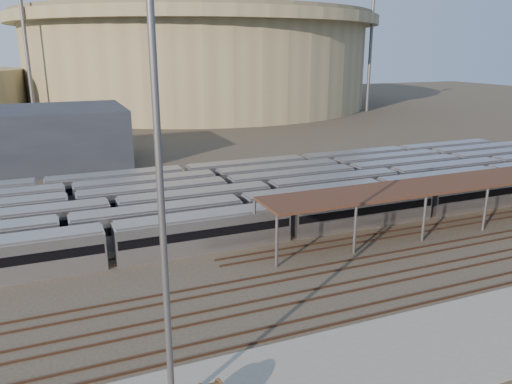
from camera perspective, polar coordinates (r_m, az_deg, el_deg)
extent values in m
plane|color=#383026|center=(50.21, 11.36, -7.47)|extent=(420.00, 420.00, 0.00)
cube|color=gray|center=(36.97, 17.99, -17.00)|extent=(50.00, 9.00, 0.20)
cube|color=silver|center=(54.32, 3.69, -3.29)|extent=(112.00, 2.90, 3.60)
cube|color=silver|center=(56.53, -1.64, -2.48)|extent=(112.00, 2.90, 3.60)
cube|color=silver|center=(62.13, 1.49, -0.75)|extent=(112.00, 2.90, 3.60)
cube|color=silver|center=(64.45, -3.34, -0.15)|extent=(112.00, 2.90, 3.60)
cube|color=silver|center=(68.25, -4.60, 0.76)|extent=(112.00, 2.90, 3.60)
cube|color=silver|center=(71.29, -8.13, 1.31)|extent=(112.00, 2.90, 3.60)
cylinder|color=#5B5B60|center=(46.61, 2.37, -5.71)|extent=(0.30, 0.30, 5.00)
cylinder|color=#5B5B60|center=(51.23, -0.16, -3.64)|extent=(0.30, 0.30, 5.00)
cylinder|color=#5B5B60|center=(50.59, 11.25, -4.23)|extent=(0.30, 0.30, 5.00)
cylinder|color=#5B5B60|center=(54.88, 8.16, -2.45)|extent=(0.30, 0.30, 5.00)
cylinder|color=#5B5B60|center=(55.62, 18.65, -2.91)|extent=(0.30, 0.30, 5.00)
cylinder|color=#5B5B60|center=(59.55, 15.29, -1.38)|extent=(0.30, 0.30, 5.00)
cylinder|color=#5B5B60|center=(61.43, 24.73, -1.78)|extent=(0.30, 0.30, 5.00)
cylinder|color=#5B5B60|center=(65.01, 21.30, -0.46)|extent=(0.30, 0.30, 5.00)
cylinder|color=#5B5B60|center=(71.09, 26.34, 0.31)|extent=(0.30, 0.30, 5.00)
cube|color=#3C2618|center=(65.60, 25.87, 1.56)|extent=(60.00, 6.00, 0.30)
cube|color=#4C3323|center=(48.87, 12.51, -8.10)|extent=(170.00, 0.12, 0.18)
cube|color=#4C3323|center=(49.99, 11.53, -7.47)|extent=(170.00, 0.12, 0.18)
cube|color=#4C3323|center=(45.99, 15.37, -9.91)|extent=(170.00, 0.12, 0.18)
cube|color=#4C3323|center=(47.05, 14.25, -9.21)|extent=(170.00, 0.12, 0.18)
cube|color=#4C3323|center=(43.28, 18.64, -11.92)|extent=(170.00, 0.12, 0.18)
cube|color=#4C3323|center=(44.28, 17.36, -11.14)|extent=(170.00, 0.12, 0.18)
cylinder|color=gray|center=(185.25, -6.58, 14.22)|extent=(116.00, 116.00, 28.00)
cylinder|color=gray|center=(185.41, -6.74, 19.01)|extent=(124.00, 124.00, 3.00)
cylinder|color=#635C46|center=(185.54, -6.77, 19.70)|extent=(120.00, 120.00, 1.50)
cylinder|color=#5B5B60|center=(147.97, -24.68, 14.00)|extent=(1.00, 1.00, 36.00)
cylinder|color=#5B5B60|center=(168.21, 12.91, 15.11)|extent=(1.00, 1.00, 36.00)
cylinder|color=#5B5B60|center=(198.59, -18.39, 14.81)|extent=(1.00, 1.00, 36.00)
cylinder|color=#5B5B60|center=(25.50, -10.65, -3.82)|extent=(0.36, 0.36, 22.10)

